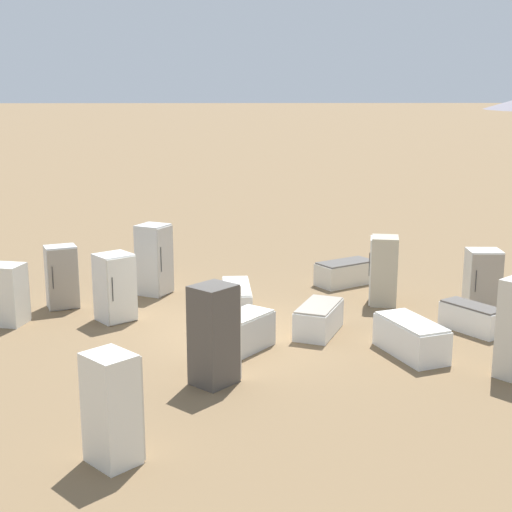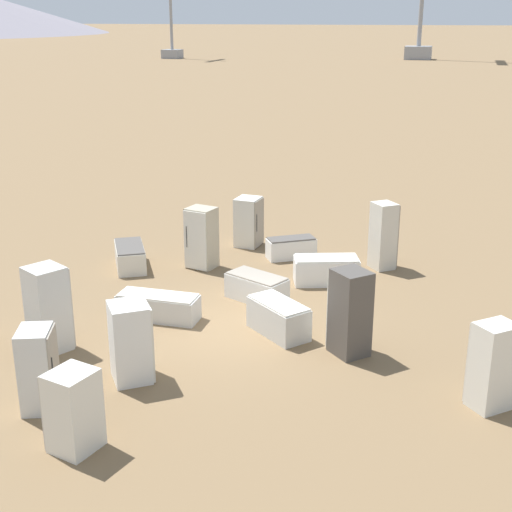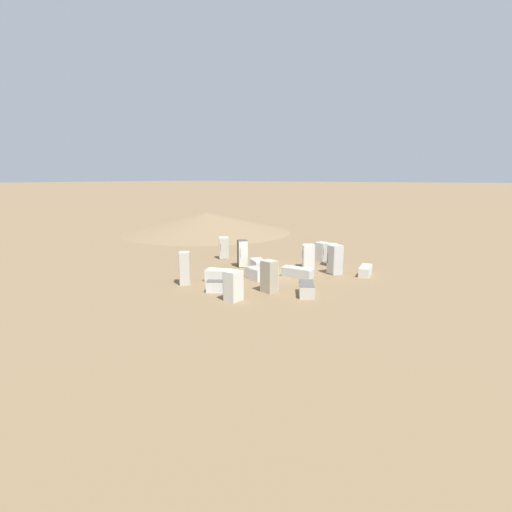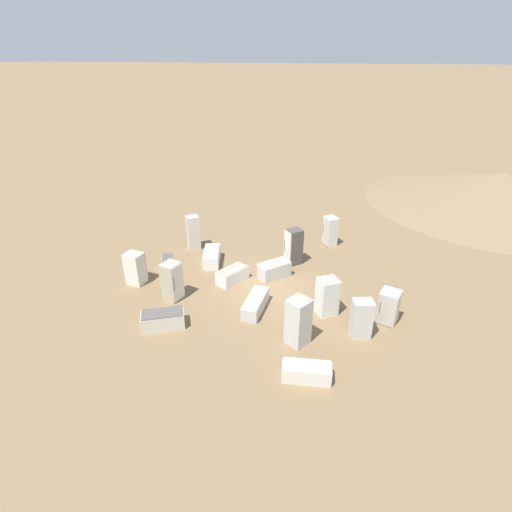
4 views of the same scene
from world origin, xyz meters
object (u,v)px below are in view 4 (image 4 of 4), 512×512
Objects in this scene: discarded_fridge_3 at (389,307)px; discarded_fridge_5 at (163,319)px; discarded_fridge_13 at (193,232)px; discarded_fridge_9 at (255,303)px; discarded_fridge_8 at (212,256)px; discarded_fridge_0 at (307,372)px; discarded_fridge_7 at (293,247)px; discarded_fridge_2 at (361,318)px; discarded_fridge_14 at (298,322)px; discarded_fridge_1 at (327,296)px; discarded_fridge_11 at (274,270)px; discarded_fridge_15 at (172,281)px; discarded_fridge_10 at (232,275)px; discarded_fridge_4 at (168,264)px; discarded_fridge_12 at (330,231)px; discarded_fridge_6 at (135,268)px.

discarded_fridge_3 is 8.95m from discarded_fridge_5.
discarded_fridge_13 reaches higher than discarded_fridge_5.
discarded_fridge_8 is at bearing 135.09° from discarded_fridge_9.
discarded_fridge_13 is (7.90, -8.01, 0.64)m from discarded_fridge_0.
discarded_fridge_13 is (5.62, -0.07, 0.02)m from discarded_fridge_7.
discarded_fridge_2 is 0.81× the size of discarded_fridge_9.
discarded_fridge_14 reaches higher than discarded_fridge_0.
discarded_fridge_1 is at bearing 121.70° from discarded_fridge_2.
discarded_fridge_5 is (7.44, 1.78, -0.45)m from discarded_fridge_2.
discarded_fridge_15 is (3.73, 3.19, 0.49)m from discarded_fridge_11.
discarded_fridge_11 is 0.86× the size of discarded_fridge_13.
discarded_fridge_10 is (4.60, -5.25, 0.03)m from discarded_fridge_0.
discarded_fridge_14 is (-2.12, 1.56, 0.63)m from discarded_fridge_9.
discarded_fridge_13 is at bearing -13.83° from discarded_fridge_5.
discarded_fridge_13 reaches higher than discarded_fridge_4.
discarded_fridge_15 reaches higher than discarded_fridge_12.
discarded_fridge_1 is 0.86× the size of discarded_fridge_7.
discarded_fridge_13 is (7.93, -3.98, 0.15)m from discarded_fridge_1.
discarded_fridge_7 is 5.62m from discarded_fridge_13.
discarded_fridge_5 is (5.98, 2.90, -0.47)m from discarded_fridge_1.
discarded_fridge_11 is (4.29, -3.37, -0.40)m from discarded_fridge_2.
discarded_fridge_5 is 10.92m from discarded_fridge_12.
discarded_fridge_1 is at bearing 145.12° from discarded_fridge_12.
discarded_fridge_4 is at bearing -131.95° from discarded_fridge_13.
discarded_fridge_8 is at bearing 163.49° from discarded_fridge_10.
discarded_fridge_10 is at bearing -33.47° from discarded_fridge_4.
discarded_fridge_3 is at bearing -38.69° from discarded_fridge_4.
discarded_fridge_1 is 0.96× the size of discarded_fridge_12.
discarded_fridge_6 reaches higher than discarded_fridge_8.
discarded_fridge_14 is at bearing -79.98° from discarded_fridge_13.
discarded_fridge_4 reaches higher than discarded_fridge_0.
discarded_fridge_15 is (3.71, 0.26, 0.56)m from discarded_fridge_9.
discarded_fridge_8 is 2.22m from discarded_fridge_10.
discarded_fridge_14 is at bearing -9.00° from discarded_fridge_6.
discarded_fridge_10 is 4.35m from discarded_fridge_13.
discarded_fridge_14 is at bearing 90.37° from discarded_fridge_15.
discarded_fridge_5 is at bearing 29.73° from discarded_fridge_15.
discarded_fridge_13 reaches higher than discarded_fridge_9.
discarded_fridge_14 is (0.71, -1.78, 0.63)m from discarded_fridge_0.
discarded_fridge_2 is 1.03× the size of discarded_fridge_6.
discarded_fridge_14 is (3.17, 2.37, 0.23)m from discarded_fridge_3.
discarded_fridge_3 is 0.86× the size of discarded_fridge_11.
discarded_fridge_1 reaches higher than discarded_fridge_0.
discarded_fridge_7 is (3.76, -5.03, 0.15)m from discarded_fridge_2.
discarded_fridge_5 is at bearing -95.91° from discarded_fridge_4.
discarded_fridge_2 is 6.29m from discarded_fridge_7.
discarded_fridge_12 is (3.28, -6.61, 0.12)m from discarded_fridge_3.
discarded_fridge_4 is (9.52, -2.42, -0.47)m from discarded_fridge_2.
discarded_fridge_13 is 1.09× the size of discarded_fridge_15.
discarded_fridge_0 is 4.38m from discarded_fridge_9.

